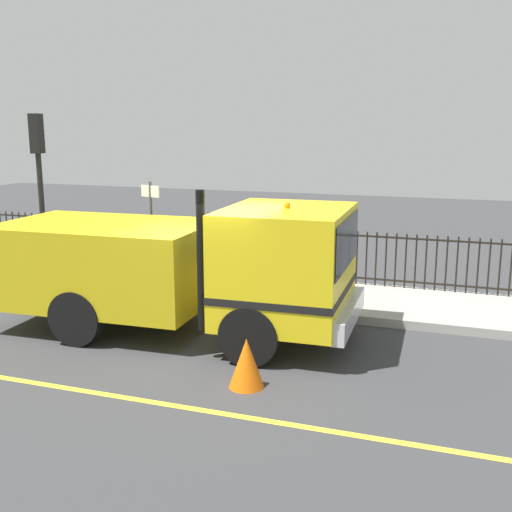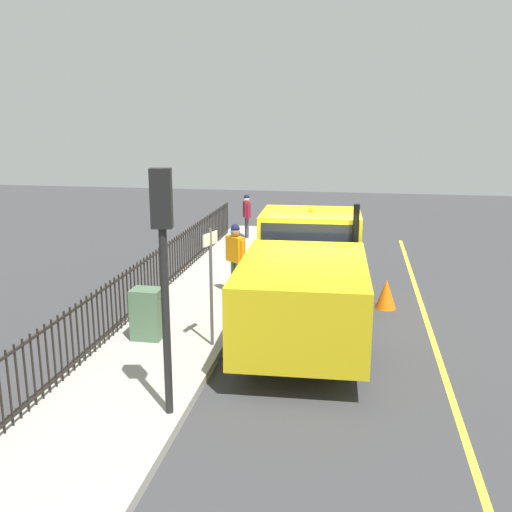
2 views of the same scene
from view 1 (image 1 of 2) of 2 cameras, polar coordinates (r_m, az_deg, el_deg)
ground_plane at (r=10.93m, az=-4.80°, el=-7.74°), size 46.47×46.47×0.00m
sidewalk_slab at (r=13.54m, az=0.30°, el=-3.38°), size 2.50×21.12×0.17m
lane_marking at (r=8.88m, az=-11.53°, el=-12.78°), size 0.12×19.01×0.01m
work_truck at (r=10.87m, az=-5.80°, el=-0.60°), size 2.65×6.54×2.72m
worker_standing at (r=12.15m, az=5.01°, el=0.60°), size 0.54×0.51×1.83m
iron_fence at (r=14.42m, az=1.76°, el=0.41°), size 0.04×17.99×1.20m
traffic_light_near at (r=14.49m, az=-19.44°, el=8.03°), size 0.33×0.26×3.75m
utility_cabinet at (r=14.44m, az=-6.45°, el=0.02°), size 0.60×0.48×1.05m
traffic_cone at (r=8.93m, az=-0.88°, el=-9.85°), size 0.51×0.51×0.73m
street_sign at (r=13.11m, az=-9.64°, el=2.91°), size 0.17×0.49×2.37m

